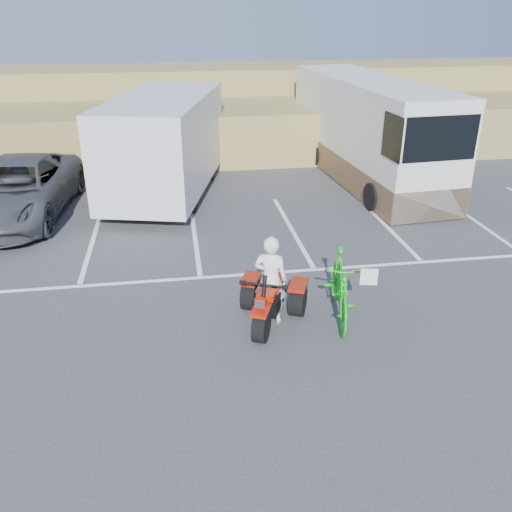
{
  "coord_description": "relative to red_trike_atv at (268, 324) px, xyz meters",
  "views": [
    {
      "loc": [
        -0.43,
        -8.72,
        5.73
      ],
      "look_at": [
        1.12,
        1.26,
        1.0
      ],
      "focal_mm": 38.0,
      "sensor_mm": 36.0,
      "label": 1
    }
  ],
  "objects": [
    {
      "name": "cargo_trailer",
      "position": [
        -1.89,
        8.46,
        1.7
      ],
      "size": [
        4.24,
        7.17,
        3.13
      ],
      "rotation": [
        0.0,
        0.0,
        -0.25
      ],
      "color": "silver",
      "rests_on": "ground"
    },
    {
      "name": "rv_motorhome",
      "position": [
        5.12,
        9.24,
        1.47
      ],
      "size": [
        3.11,
        9.56,
        3.38
      ],
      "rotation": [
        0.0,
        0.0,
        0.08
      ],
      "color": "silver",
      "rests_on": "ground"
    },
    {
      "name": "green_dirt_bike",
      "position": [
        1.43,
        0.05,
        0.68
      ],
      "size": [
        1.06,
        2.35,
        1.37
      ],
      "primitive_type": "imported",
      "rotation": [
        0.0,
        0.0,
        -0.19
      ],
      "color": "#14BF19",
      "rests_on": "ground"
    },
    {
      "name": "parking_stripes",
      "position": [
        -0.34,
        3.84,
        0.0
      ],
      "size": [
        28.0,
        5.16,
        0.01
      ],
      "color": "white",
      "rests_on": "ground"
    },
    {
      "name": "rider",
      "position": [
        0.06,
        0.14,
        0.9
      ],
      "size": [
        0.77,
        0.65,
        1.8
      ],
      "primitive_type": "imported",
      "rotation": [
        0.0,
        0.0,
        2.74
      ],
      "color": "white",
      "rests_on": "ground"
    },
    {
      "name": "ground",
      "position": [
        -1.21,
        -0.23,
        0.0
      ],
      "size": [
        100.0,
        100.0,
        0.0
      ],
      "primitive_type": "plane",
      "color": "#39393C",
      "rests_on": "ground"
    },
    {
      "name": "red_trike_atv",
      "position": [
        0.0,
        0.0,
        0.0
      ],
      "size": [
        1.89,
        2.12,
        1.14
      ],
      "primitive_type": null,
      "rotation": [
        0.0,
        0.0,
        -0.4
      ],
      "color": "#9E1C09",
      "rests_on": "ground"
    },
    {
      "name": "quad_atv_blue",
      "position": [
        -3.64,
        7.51,
        0.0
      ],
      "size": [
        1.19,
        1.45,
        0.85
      ],
      "primitive_type": null,
      "rotation": [
        0.0,
        0.0,
        0.18
      ],
      "color": "navy",
      "rests_on": "ground"
    },
    {
      "name": "quad_atv_green",
      "position": [
        -2.13,
        7.7,
        0.0
      ],
      "size": [
        0.99,
        1.31,
        0.85
      ],
      "primitive_type": null,
      "rotation": [
        0.0,
        0.0,
        0.02
      ],
      "color": "#165914",
      "rests_on": "ground"
    },
    {
      "name": "grey_pickup",
      "position": [
        -6.21,
        6.98,
        0.83
      ],
      "size": [
        3.24,
        6.16,
        1.65
      ],
      "primitive_type": "imported",
      "rotation": [
        0.0,
        0.0,
        -0.09
      ],
      "color": "#404247",
      "rests_on": "ground"
    },
    {
      "name": "grass_embankment",
      "position": [
        -1.21,
        15.25,
        1.42
      ],
      "size": [
        40.0,
        8.5,
        3.1
      ],
      "color": "olive",
      "rests_on": "ground"
    }
  ]
}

